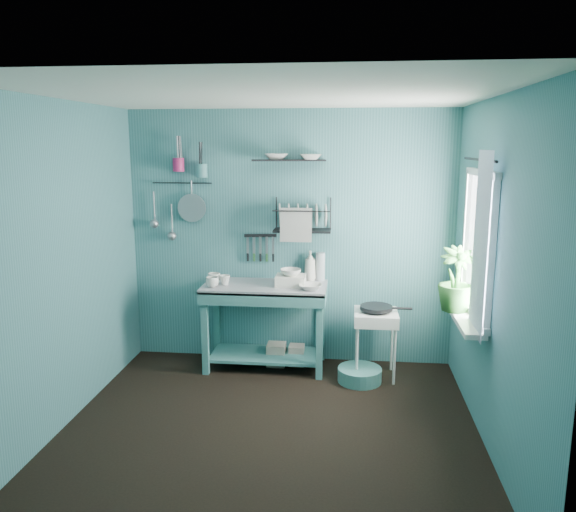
# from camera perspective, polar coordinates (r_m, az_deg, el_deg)

# --- Properties ---
(floor) EXTENTS (3.20, 3.20, 0.00)m
(floor) POSITION_cam_1_polar(r_m,az_deg,el_deg) (4.54, -1.88, -17.17)
(floor) COLOR black
(floor) RESTS_ON ground
(ceiling) EXTENTS (3.20, 3.20, 0.00)m
(ceiling) POSITION_cam_1_polar(r_m,az_deg,el_deg) (4.01, -2.11, 16.08)
(ceiling) COLOR silver
(ceiling) RESTS_ON ground
(wall_back) EXTENTS (3.20, 0.00, 3.20)m
(wall_back) POSITION_cam_1_polar(r_m,az_deg,el_deg) (5.56, 0.22, 1.82)
(wall_back) COLOR #376E72
(wall_back) RESTS_ON ground
(wall_front) EXTENTS (3.20, 0.00, 3.20)m
(wall_front) POSITION_cam_1_polar(r_m,az_deg,el_deg) (2.68, -6.61, -8.74)
(wall_front) COLOR #376E72
(wall_front) RESTS_ON ground
(wall_left) EXTENTS (0.00, 3.00, 3.00)m
(wall_left) POSITION_cam_1_polar(r_m,az_deg,el_deg) (4.60, -22.11, -1.01)
(wall_left) COLOR #376E72
(wall_left) RESTS_ON ground
(wall_right) EXTENTS (0.00, 3.00, 3.00)m
(wall_right) POSITION_cam_1_polar(r_m,az_deg,el_deg) (4.18, 20.27, -2.05)
(wall_right) COLOR #376E72
(wall_right) RESTS_ON ground
(work_counter) EXTENTS (1.23, 0.70, 0.84)m
(work_counter) POSITION_cam_1_polar(r_m,az_deg,el_deg) (5.53, -2.30, -7.10)
(work_counter) COLOR #387674
(work_counter) RESTS_ON floor
(mug_left) EXTENTS (0.12, 0.12, 0.10)m
(mug_left) POSITION_cam_1_polar(r_m,az_deg,el_deg) (5.34, -7.70, -2.65)
(mug_left) COLOR silver
(mug_left) RESTS_ON work_counter
(mug_mid) EXTENTS (0.14, 0.14, 0.09)m
(mug_mid) POSITION_cam_1_polar(r_m,az_deg,el_deg) (5.42, -6.42, -2.45)
(mug_mid) COLOR silver
(mug_mid) RESTS_ON work_counter
(mug_right) EXTENTS (0.17, 0.17, 0.10)m
(mug_right) POSITION_cam_1_polar(r_m,az_deg,el_deg) (5.50, -7.51, -2.24)
(mug_right) COLOR silver
(mug_right) RESTS_ON work_counter
(wash_tub) EXTENTS (0.28, 0.22, 0.10)m
(wash_tub) POSITION_cam_1_polar(r_m,az_deg,el_deg) (5.35, 0.27, -2.50)
(wash_tub) COLOR silver
(wash_tub) RESTS_ON work_counter
(tub_bowl) EXTENTS (0.20, 0.19, 0.06)m
(tub_bowl) POSITION_cam_1_polar(r_m,az_deg,el_deg) (5.34, 0.27, -1.66)
(tub_bowl) COLOR silver
(tub_bowl) RESTS_ON wash_tub
(soap_bottle) EXTENTS (0.12, 0.12, 0.30)m
(soap_bottle) POSITION_cam_1_polar(r_m,az_deg,el_deg) (5.53, 2.26, -1.00)
(soap_bottle) COLOR silver
(soap_bottle) RESTS_ON work_counter
(water_bottle) EXTENTS (0.09, 0.09, 0.28)m
(water_bottle) POSITION_cam_1_polar(r_m,az_deg,el_deg) (5.55, 3.31, -1.08)
(water_bottle) COLOR silver
(water_bottle) RESTS_ON work_counter
(counter_bowl) EXTENTS (0.22, 0.22, 0.05)m
(counter_bowl) POSITION_cam_1_polar(r_m,az_deg,el_deg) (5.22, 2.31, -3.14)
(counter_bowl) COLOR silver
(counter_bowl) RESTS_ON work_counter
(hotplate_stand) EXTENTS (0.42, 0.42, 0.64)m
(hotplate_stand) POSITION_cam_1_polar(r_m,az_deg,el_deg) (5.40, 8.83, -8.84)
(hotplate_stand) COLOR white
(hotplate_stand) RESTS_ON floor
(frying_pan) EXTENTS (0.30, 0.30, 0.03)m
(frying_pan) POSITION_cam_1_polar(r_m,az_deg,el_deg) (5.29, 8.95, -5.20)
(frying_pan) COLOR black
(frying_pan) RESTS_ON hotplate_stand
(knife_strip) EXTENTS (0.32, 0.06, 0.03)m
(knife_strip) POSITION_cam_1_polar(r_m,az_deg,el_deg) (5.56, -2.82, 2.09)
(knife_strip) COLOR black
(knife_strip) RESTS_ON wall_back
(dish_rack) EXTENTS (0.58, 0.33, 0.32)m
(dish_rack) POSITION_cam_1_polar(r_m,az_deg,el_deg) (5.38, 1.48, 4.19)
(dish_rack) COLOR black
(dish_rack) RESTS_ON wall_back
(upper_shelf) EXTENTS (0.72, 0.29, 0.01)m
(upper_shelf) POSITION_cam_1_polar(r_m,az_deg,el_deg) (5.39, 0.05, 9.70)
(upper_shelf) COLOR black
(upper_shelf) RESTS_ON wall_back
(shelf_bowl_left) EXTENTS (0.25, 0.25, 0.05)m
(shelf_bowl_left) POSITION_cam_1_polar(r_m,az_deg,el_deg) (5.40, -1.21, 10.54)
(shelf_bowl_left) COLOR silver
(shelf_bowl_left) RESTS_ON upper_shelf
(shelf_bowl_right) EXTENTS (0.21, 0.21, 0.05)m
(shelf_bowl_right) POSITION_cam_1_polar(r_m,az_deg,el_deg) (5.37, 2.31, 10.04)
(shelf_bowl_right) COLOR silver
(shelf_bowl_right) RESTS_ON upper_shelf
(utensil_cup_magenta) EXTENTS (0.11, 0.11, 0.13)m
(utensil_cup_magenta) POSITION_cam_1_polar(r_m,az_deg,el_deg) (5.63, -11.06, 9.09)
(utensil_cup_magenta) COLOR #AE2059
(utensil_cup_magenta) RESTS_ON wall_back
(utensil_cup_teal) EXTENTS (0.11, 0.11, 0.13)m
(utensil_cup_teal) POSITION_cam_1_polar(r_m,az_deg,el_deg) (5.57, -8.76, 8.57)
(utensil_cup_teal) COLOR teal
(utensil_cup_teal) RESTS_ON wall_back
(colander) EXTENTS (0.28, 0.03, 0.28)m
(colander) POSITION_cam_1_polar(r_m,az_deg,el_deg) (5.65, -9.75, 4.84)
(colander) COLOR #93949A
(colander) RESTS_ON wall_back
(ladle_outer) EXTENTS (0.01, 0.01, 0.30)m
(ladle_outer) POSITION_cam_1_polar(r_m,az_deg,el_deg) (5.78, -13.44, 4.90)
(ladle_outer) COLOR #93949A
(ladle_outer) RESTS_ON wall_back
(ladle_inner) EXTENTS (0.01, 0.01, 0.30)m
(ladle_inner) POSITION_cam_1_polar(r_m,az_deg,el_deg) (5.74, -11.72, 3.71)
(ladle_inner) COLOR #93949A
(ladle_inner) RESTS_ON wall_back
(hook_rail) EXTENTS (0.60, 0.01, 0.01)m
(hook_rail) POSITION_cam_1_polar(r_m,az_deg,el_deg) (5.68, -10.72, 7.30)
(hook_rail) COLOR black
(hook_rail) RESTS_ON wall_back
(window_glass) EXTENTS (0.00, 1.10, 1.10)m
(window_glass) POSITION_cam_1_polar(r_m,az_deg,el_deg) (4.58, 18.88, 1.07)
(window_glass) COLOR white
(window_glass) RESTS_ON wall_right
(windowsill) EXTENTS (0.16, 0.95, 0.04)m
(windowsill) POSITION_cam_1_polar(r_m,az_deg,el_deg) (4.70, 17.41, -6.00)
(windowsill) COLOR white
(windowsill) RESTS_ON wall_right
(curtain) EXTENTS (0.00, 1.35, 1.35)m
(curtain) POSITION_cam_1_polar(r_m,az_deg,el_deg) (4.27, 18.93, 1.04)
(curtain) COLOR white
(curtain) RESTS_ON wall_right
(curtain_rod) EXTENTS (0.02, 1.05, 0.02)m
(curtain_rod) POSITION_cam_1_polar(r_m,az_deg,el_deg) (4.51, 18.85, 9.24)
(curtain_rod) COLOR black
(curtain_rod) RESTS_ON wall_right
(potted_plant) EXTENTS (0.35, 0.35, 0.53)m
(potted_plant) POSITION_cam_1_polar(r_m,az_deg,el_deg) (4.74, 16.72, -2.26)
(potted_plant) COLOR #2F6E2C
(potted_plant) RESTS_ON windowsill
(storage_tin_large) EXTENTS (0.18, 0.18, 0.22)m
(storage_tin_large) POSITION_cam_1_polar(r_m,az_deg,el_deg) (5.67, -1.19, -9.95)
(storage_tin_large) COLOR gray
(storage_tin_large) RESTS_ON floor
(storage_tin_small) EXTENTS (0.15, 0.15, 0.20)m
(storage_tin_small) POSITION_cam_1_polar(r_m,az_deg,el_deg) (5.68, 0.88, -10.02)
(storage_tin_small) COLOR gray
(storage_tin_small) RESTS_ON floor
(floor_basin) EXTENTS (0.41, 0.41, 0.13)m
(floor_basin) POSITION_cam_1_polar(r_m,az_deg,el_deg) (5.36, 7.29, -11.88)
(floor_basin) COLOR teal
(floor_basin) RESTS_ON floor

